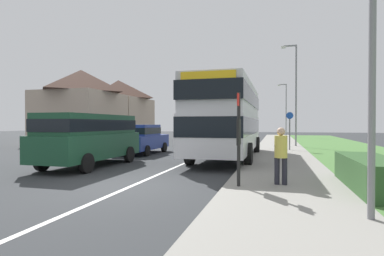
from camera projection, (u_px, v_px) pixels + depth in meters
name	position (u px, v px, depth m)	size (l,w,h in m)	color
ground_plane	(133.00, 186.00, 8.74)	(120.00, 120.00, 0.00)	#2D3033
lane_marking_centre	(200.00, 157.00, 16.45)	(0.14, 60.00, 0.01)	silver
pavement_near_side	(282.00, 163.00, 13.40)	(3.20, 68.00, 0.12)	gray
roadside_hedge	(371.00, 175.00, 7.84)	(1.10, 3.58, 0.90)	#2D5128
double_decker_bus	(228.00, 117.00, 15.40)	(2.80, 9.59, 3.70)	#BCBCC1
parked_van_dark_green	(90.00, 135.00, 12.76)	(2.11, 5.32, 2.16)	#19472D
parked_car_blue	(141.00, 138.00, 18.11)	(1.98, 4.34, 1.72)	navy
pedestrian_at_stop	(281.00, 153.00, 8.29)	(0.34, 0.34, 1.67)	#23232D
bus_stop_sign	(239.00, 133.00, 8.08)	(0.09, 0.52, 2.60)	black
cycle_route_sign	(290.00, 129.00, 19.45)	(0.44, 0.08, 2.52)	slate
street_lamp_mid	(295.00, 89.00, 22.72)	(1.14, 0.20, 7.64)	slate
street_lamp_far	(285.00, 107.00, 40.28)	(1.14, 0.20, 7.02)	slate
house_terrace_far_side	(102.00, 108.00, 31.25)	(6.05, 13.56, 6.70)	tan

